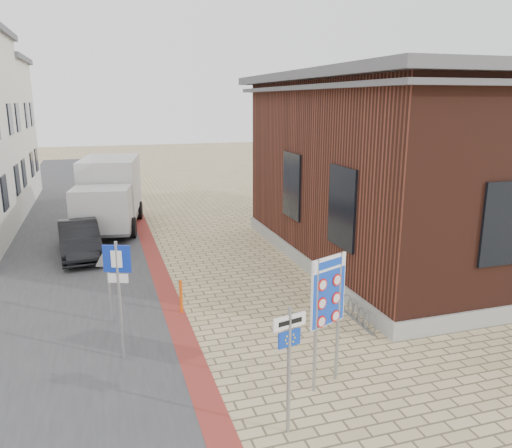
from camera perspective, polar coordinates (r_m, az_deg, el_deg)
ground at (r=11.24m, az=4.76°, el=-17.46°), size 120.00×120.00×0.00m
road_strip at (r=24.61m, az=-21.10°, el=-0.69°), size 7.00×60.00×0.02m
curb_strip at (r=19.80m, az=-11.74°, el=-3.46°), size 0.60×40.00×0.02m
brick_building at (r=20.44m, az=21.26°, el=6.40°), size 13.00×13.00×6.80m
bike_rack at (r=13.92m, az=11.60°, el=-10.00°), size 0.08×1.80×0.60m
sedan at (r=20.24m, az=-19.55°, el=-1.65°), size 1.81×4.23×1.35m
box_truck at (r=24.18m, az=-16.45°, el=3.41°), size 3.35×6.41×3.19m
border_sign at (r=10.26m, az=8.24°, el=-7.92°), size 0.91×0.43×2.85m
essen_sign at (r=8.97m, az=3.80°, el=-14.30°), size 0.65×0.19×2.43m
parking_sign at (r=11.61m, az=-15.47°, el=-6.10°), size 0.59×0.28×2.84m
yield_sign at (r=13.70m, az=-16.59°, el=-4.70°), size 0.72×0.33×2.13m
bollard at (r=14.27m, az=-8.56°, el=-8.24°), size 0.10×0.10×0.98m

